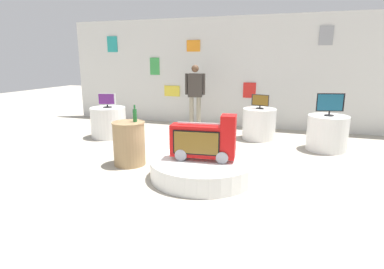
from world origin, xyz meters
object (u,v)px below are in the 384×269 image
Objects in this scene: display_pedestal_left_rear at (109,122)px; tv_on_center_rear at (330,103)px; main_display_pedestal at (203,168)px; shopper_browsing_near_truck at (195,92)px; display_pedestal_center_rear at (327,133)px; side_table_round at (129,143)px; tv_on_left_rear at (107,100)px; tv_on_right_rear at (260,101)px; novelty_firetruck_tv at (204,141)px; bottle_on_side_table at (135,115)px; display_pedestal_right_rear at (259,124)px.

display_pedestal_left_rear is 5.31m from tv_on_center_rear.
shopper_browsing_near_truck is (-1.24, 3.39, 0.91)m from main_display_pedestal.
display_pedestal_center_rear is at bearing 5.45° from display_pedestal_left_rear.
side_table_round is (1.61, -1.77, 0.04)m from display_pedestal_left_rear.
tv_on_center_rear is at bearing 5.44° from tv_on_left_rear.
tv_on_right_rear is at bearing 161.10° from tv_on_center_rear.
novelty_firetruck_tv is 3.65m from shopper_browsing_near_truck.
display_pedestal_center_rear is 2.70× the size of bottle_on_side_table.
main_display_pedestal is 0.98× the size of shopper_browsing_near_truck.
side_table_round is 0.55m from bottle_on_side_table.
bottle_on_side_table reaches higher than tv_on_left_rear.
display_pedestal_right_rear is 0.57m from tv_on_right_rear.
novelty_firetruck_tv is 3.46× the size of bottle_on_side_table.
display_pedestal_left_rear is at bearing 132.22° from side_table_round.
display_pedestal_center_rear is (5.25, 0.50, -0.57)m from tv_on_left_rear.
display_pedestal_left_rear is 2.39m from side_table_round.
display_pedestal_left_rear is 1.06× the size of side_table_round.
main_display_pedestal is 1.62× the size of novelty_firetruck_tv.
tv_on_left_rear is at bearing 147.81° from main_display_pedestal.
bottle_on_side_table is at bearing 26.56° from side_table_round.
shopper_browsing_near_truck is at bearing 167.70° from tv_on_right_rear.
tv_on_right_rear is at bearing -12.30° from shopper_browsing_near_truck.
display_pedestal_center_rear is (5.25, 0.50, 0.00)m from display_pedestal_left_rear.
display_pedestal_left_rear is at bearing 147.87° from novelty_firetruck_tv.
main_display_pedestal is 0.48m from novelty_firetruck_tv.
display_pedestal_right_rear is 3.50m from side_table_round.
main_display_pedestal is 2.15× the size of side_table_round.
novelty_firetruck_tv is 1.94× the size of tv_on_center_rear.
bottle_on_side_table is at bearing -147.91° from tv_on_center_rear.
main_display_pedestal is at bearing -100.92° from tv_on_right_rear.
main_display_pedestal is 2.02× the size of display_pedestal_left_rear.
main_display_pedestal is 3.78m from tv_on_left_rear.
tv_on_left_rear reaches higher than main_display_pedestal.
display_pedestal_left_rear is 2.04× the size of tv_on_right_rear.
display_pedestal_left_rear is at bearing 73.98° from tv_on_left_rear.
display_pedestal_center_rear is at bearing 49.67° from novelty_firetruck_tv.
display_pedestal_center_rear is 1.51× the size of tv_on_center_rear.
tv_on_center_rear is at bearing -18.90° from tv_on_right_rear.
tv_on_right_rear is (-1.54, 0.53, -0.08)m from tv_on_center_rear.
shopper_browsing_near_truck is at bearing 164.69° from display_pedestal_center_rear.
main_display_pedestal is at bearing -69.90° from shopper_browsing_near_truck.
display_pedestal_left_rear is 2.77× the size of bottle_on_side_table.
display_pedestal_right_rear is at bearing 53.22° from side_table_round.
shopper_browsing_near_truck is at bearing 167.81° from display_pedestal_right_rear.
tv_on_center_rear reaches higher than side_table_round.
display_pedestal_right_rear is (-1.55, 0.53, 0.00)m from display_pedestal_center_rear.
novelty_firetruck_tv is at bearing -130.36° from tv_on_center_rear.
display_pedestal_left_rear is at bearing 135.14° from bottle_on_side_table.
display_pedestal_right_rear is 0.45× the size of shopper_browsing_near_truck.
shopper_browsing_near_truck is (0.16, 3.14, 0.11)m from bottle_on_side_table.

